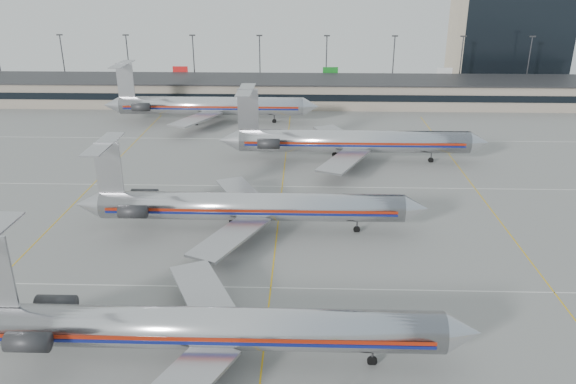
{
  "coord_description": "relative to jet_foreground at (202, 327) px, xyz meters",
  "views": [
    {
      "loc": [
        3.49,
        -41.86,
        31.86
      ],
      "look_at": [
        1.34,
        26.44,
        4.5
      ],
      "focal_mm": 35.0,
      "sensor_mm": 36.0,
      "label": 1
    }
  ],
  "objects": [
    {
      "name": "jet_second_row",
      "position": [
        0.89,
        26.22,
        -0.01
      ],
      "size": [
        45.42,
        26.75,
        11.89
      ],
      "color": "silver",
      "rests_on": "ground"
    },
    {
      "name": "distant_building",
      "position": [
        67.1,
        130.17,
        9.04
      ],
      "size": [
        30.0,
        20.0,
        25.0
      ],
      "primitive_type": "cube",
      "color": "tan",
      "rests_on": "ground"
    },
    {
      "name": "light_mast_row",
      "position": [
        5.1,
        114.17,
        5.12
      ],
      "size": [
        163.6,
        0.4,
        15.28
      ],
      "color": "#38383D",
      "rests_on": "ground"
    },
    {
      "name": "jet_third_row",
      "position": [
        16.11,
        54.86,
        0.28
      ],
      "size": [
        47.13,
        28.99,
        12.89
      ],
      "color": "silver",
      "rests_on": "ground"
    },
    {
      "name": "ground",
      "position": [
        5.1,
        2.17,
        -3.46
      ],
      "size": [
        260.0,
        260.0,
        0.0
      ],
      "primitive_type": "plane",
      "color": "gray",
      "rests_on": "ground"
    },
    {
      "name": "apron_markings",
      "position": [
        5.1,
        12.17,
        -3.45
      ],
      "size": [
        160.0,
        0.15,
        0.02
      ],
      "primitive_type": "cube",
      "color": "silver",
      "rests_on": "ground"
    },
    {
      "name": "terminal",
      "position": [
        5.1,
        100.14,
        -0.31
      ],
      "size": [
        162.0,
        17.0,
        6.25
      ],
      "color": "gray",
      "rests_on": "ground"
    },
    {
      "name": "jet_back_row",
      "position": [
        -13.04,
        81.01,
        0.3
      ],
      "size": [
        47.44,
        29.18,
        12.97
      ],
      "color": "silver",
      "rests_on": "ground"
    },
    {
      "name": "jet_foreground",
      "position": [
        0.0,
        0.0,
        0.0
      ],
      "size": [
        45.62,
        26.86,
        11.94
      ],
      "color": "silver",
      "rests_on": "ground"
    }
  ]
}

